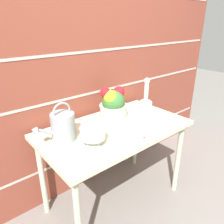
{
  "coord_description": "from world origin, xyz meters",
  "views": [
    {
      "loc": [
        -1.0,
        -1.16,
        1.52
      ],
      "look_at": [
        0.0,
        0.03,
        0.86
      ],
      "focal_mm": 35.0,
      "sensor_mm": 36.0,
      "label": 1
    }
  ],
  "objects_px": {
    "crystal_pedestal_bowl": "(93,133)",
    "flower_planter": "(113,104)",
    "glass_decanter": "(145,107)",
    "watering_can": "(63,126)"
  },
  "relations": [
    {
      "from": "crystal_pedestal_bowl",
      "to": "flower_planter",
      "type": "xyz_separation_m",
      "value": [
        0.38,
        0.25,
        0.04
      ]
    },
    {
      "from": "crystal_pedestal_bowl",
      "to": "flower_planter",
      "type": "height_order",
      "value": "flower_planter"
    },
    {
      "from": "crystal_pedestal_bowl",
      "to": "glass_decanter",
      "type": "height_order",
      "value": "glass_decanter"
    },
    {
      "from": "watering_can",
      "to": "flower_planter",
      "type": "relative_size",
      "value": 1.11
    },
    {
      "from": "watering_can",
      "to": "crystal_pedestal_bowl",
      "type": "height_order",
      "value": "watering_can"
    },
    {
      "from": "watering_can",
      "to": "flower_planter",
      "type": "distance_m",
      "value": 0.51
    },
    {
      "from": "glass_decanter",
      "to": "watering_can",
      "type": "bearing_deg",
      "value": 166.67
    },
    {
      "from": "crystal_pedestal_bowl",
      "to": "watering_can",
      "type": "bearing_deg",
      "value": 122.58
    },
    {
      "from": "crystal_pedestal_bowl",
      "to": "glass_decanter",
      "type": "bearing_deg",
      "value": 3.23
    },
    {
      "from": "glass_decanter",
      "to": "flower_planter",
      "type": "bearing_deg",
      "value": 126.47
    }
  ]
}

